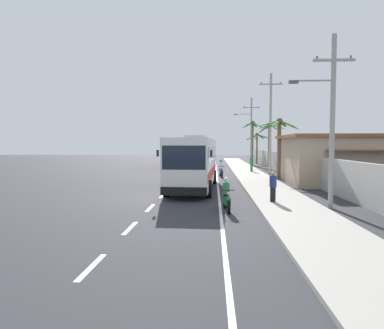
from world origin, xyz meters
name	(u,v)px	position (x,y,z in m)	size (l,w,h in m)	color
ground_plane	(161,197)	(0.00, 0.00, 0.00)	(160.00, 160.00, 0.00)	#303035
sidewalk_kerb	(257,180)	(6.80, 10.00, 0.07)	(3.20, 90.00, 0.14)	#A8A399
lane_markings	(204,176)	(2.20, 14.37, 0.00)	(3.57, 71.00, 0.01)	white
boundary_wall	(292,165)	(10.60, 14.00, 1.10)	(0.24, 60.00, 2.20)	#B2B2AD
coach_bus_foreground	(194,161)	(1.74, 4.16, 1.95)	(3.34, 11.67, 3.76)	white
coach_bus_far_lane	(175,153)	(-2.09, 26.12, 1.89)	(3.40, 11.04, 3.64)	red
motorcycle_beside_bus	(221,170)	(3.80, 13.09, 0.66)	(0.56, 1.96, 1.64)	black
motorcycle_trailing	(226,197)	(3.70, -3.92, 0.64)	(0.56, 1.96, 1.57)	black
pedestrian_near_kerb	(252,163)	(7.25, 18.41, 1.06)	(0.36, 0.36, 1.76)	#2D7A47
pedestrian_midwalk	(273,186)	(6.16, -2.01, 0.97)	(0.36, 0.36, 1.58)	black
utility_pole_nearest	(331,117)	(8.70, -2.94, 4.44)	(3.08, 0.24, 8.32)	#9E9E99
utility_pole_mid	(270,122)	(8.69, 14.94, 5.26)	(2.28, 0.24, 10.07)	#9E9E99
utility_pole_far	(251,129)	(8.62, 32.83, 5.37)	(3.86, 0.24, 10.04)	#9E9E99
palm_nearest	(269,136)	(10.61, 27.73, 4.16)	(3.72, 3.76, 6.00)	brown
palm_second	(279,136)	(8.89, 11.29, 3.81)	(3.59, 3.35, 5.43)	brown
palm_third	(253,133)	(8.69, 30.78, 4.76)	(3.12, 3.37, 6.48)	brown
palm_fourth	(257,140)	(10.02, 36.47, 3.80)	(3.73, 3.68, 4.95)	brown
roadside_building	(362,159)	(14.76, 8.11, 1.94)	(12.20, 8.49, 3.85)	tan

